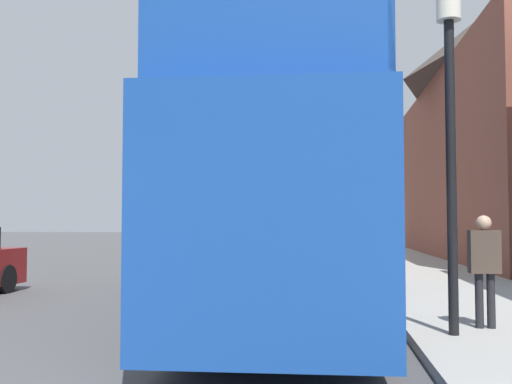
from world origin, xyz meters
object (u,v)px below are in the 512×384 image
Objects in this scene: tour_bus at (288,206)px; parked_car_ahead_of_bus at (325,251)px; lamp_post_nearest at (450,82)px; pedestrian_third at (484,260)px; lamp_post_second at (381,162)px; lamp_post_third at (363,180)px.

parked_car_ahead_of_bus is at bearing 85.01° from tour_bus.
tour_bus is 3.92m from lamp_post_nearest.
parked_car_ahead_of_bus is 0.92× the size of lamp_post_nearest.
lamp_post_second is at bearing 93.51° from pedestrian_third.
pedestrian_third is at bearing -86.49° from lamp_post_second.
lamp_post_third is (2.36, 16.29, 1.59)m from tour_bus.
parked_car_ahead_of_bus is at bearing -103.60° from lamp_post_third.
tour_bus is 2.29× the size of lamp_post_nearest.
lamp_post_nearest is at bearing -51.00° from tour_bus.
lamp_post_second reaches higher than parked_car_ahead_of_bus.
pedestrian_third is at bearing -38.50° from tour_bus.
pedestrian_third is 2.50m from lamp_post_nearest.
lamp_post_second is (1.66, -2.43, 2.71)m from parked_car_ahead_of_bus.
parked_car_ahead_of_bus is 0.91× the size of lamp_post_third.
lamp_post_nearest is at bearing -133.69° from pedestrian_third.
tour_bus is 2.48× the size of parked_car_ahead_of_bus.
lamp_post_nearest is (1.67, -11.96, 2.81)m from parked_car_ahead_of_bus.
lamp_post_third is (-0.49, 18.49, 2.41)m from pedestrian_third.
tour_bus is 2.37× the size of lamp_post_second.
lamp_post_third is (1.72, 7.09, 2.85)m from parked_car_ahead_of_bus.
lamp_post_third is at bearing 89.86° from lamp_post_nearest.
pedestrian_third is at bearing 46.31° from lamp_post_nearest.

